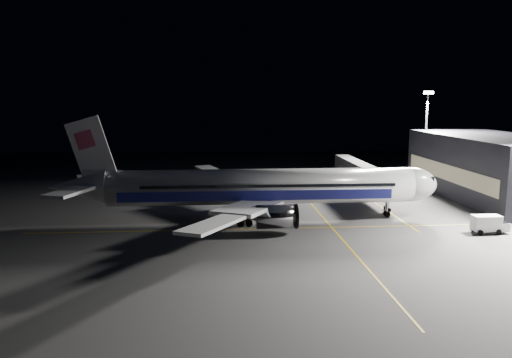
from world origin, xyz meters
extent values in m
plane|color=#4C4C4F|center=(0.00, 0.00, 0.00)|extent=(200.00, 200.00, 0.00)
cube|color=gold|center=(10.00, 0.00, 0.01)|extent=(0.25, 80.00, 0.01)
cube|color=gold|center=(0.00, -6.00, 0.01)|extent=(70.00, 0.25, 0.01)
cube|color=gold|center=(22.00, 10.00, 0.01)|extent=(0.25, 40.00, 0.01)
cylinder|color=silver|center=(0.00, 0.00, 5.30)|extent=(48.00, 5.60, 5.60)
ellipsoid|color=silver|center=(24.00, 0.00, 5.30)|extent=(8.96, 5.60, 5.60)
cube|color=black|center=(26.30, 0.00, 6.30)|extent=(2.20, 3.40, 0.90)
cone|color=silver|center=(-28.50, 0.00, 5.60)|extent=(9.00, 5.49, 5.49)
cube|color=navy|center=(-1.00, 2.78, 4.40)|extent=(42.24, 0.25, 1.50)
cube|color=navy|center=(-1.00, -2.78, 4.40)|extent=(42.24, 0.25, 1.50)
cube|color=silver|center=(-2.50, 8.00, 3.70)|extent=(11.36, 15.23, 1.53)
cube|color=silver|center=(-2.50, -8.00, 3.70)|extent=(11.36, 15.23, 1.53)
cube|color=silver|center=(-7.50, 20.50, 4.57)|extent=(8.57, 13.22, 1.31)
cube|color=silver|center=(-7.50, -20.50, 4.57)|extent=(8.57, 13.22, 1.31)
cube|color=silver|center=(-28.00, 5.20, 5.90)|extent=(6.20, 9.67, 0.45)
cube|color=silver|center=(-28.00, -5.20, 5.90)|extent=(6.20, 9.67, 0.45)
cube|color=white|center=(-26.20, 0.00, 11.50)|extent=(7.53, 0.40, 10.28)
cube|color=#C44267|center=(-27.00, 0.00, 12.90)|extent=(3.22, 0.55, 3.22)
cylinder|color=#B7B7BF|center=(1.20, 9.00, 2.55)|extent=(5.60, 3.40, 3.40)
cylinder|color=#B7B7BF|center=(1.20, -9.00, 2.55)|extent=(5.60, 3.40, 3.40)
cylinder|color=#9999A0|center=(20.50, 0.00, 1.25)|extent=(0.26, 0.26, 2.50)
cylinder|color=black|center=(20.50, 0.00, 0.45)|extent=(0.90, 0.70, 0.90)
cylinder|color=#9999A0|center=(-3.00, 4.30, 1.25)|extent=(0.26, 0.26, 2.50)
cylinder|color=#9999A0|center=(-3.00, -4.30, 1.25)|extent=(0.26, 0.26, 2.50)
cylinder|color=black|center=(-3.00, 4.30, 0.55)|extent=(1.10, 1.60, 1.10)
cylinder|color=black|center=(-3.00, -4.30, 0.55)|extent=(1.10, 1.60, 1.10)
cube|color=black|center=(46.00, 14.00, 6.00)|extent=(18.00, 40.00, 12.00)
cube|color=brown|center=(36.95, 14.00, 5.00)|extent=(0.15, 36.00, 3.00)
cube|color=#B2B2B7|center=(22.00, 20.05, 4.60)|extent=(3.00, 33.90, 2.80)
cube|color=#B2B2B7|center=(22.00, 4.20, 4.60)|extent=(3.60, 3.20, 3.40)
cylinder|color=#9999A0|center=(22.00, 4.20, 1.55)|extent=(0.70, 0.70, 3.10)
cylinder|color=black|center=(22.00, 3.30, 0.35)|extent=(0.70, 0.30, 0.70)
cylinder|color=black|center=(22.00, 5.10, 0.35)|extent=(0.70, 0.30, 0.70)
cylinder|color=#59595E|center=(40.00, 32.00, 10.00)|extent=(0.44, 0.44, 20.00)
cube|color=#59595E|center=(40.00, 32.00, 20.30)|extent=(2.40, 0.50, 0.80)
cube|color=white|center=(40.00, 31.65, 20.30)|extent=(2.20, 0.15, 0.60)
cube|color=white|center=(31.33, -10.80, 1.52)|extent=(3.94, 2.01, 2.15)
cube|color=white|center=(33.69, -10.77, 0.93)|extent=(1.59, 1.88, 1.18)
cube|color=black|center=(33.69, -10.77, 1.42)|extent=(1.20, 1.68, 0.49)
cylinder|color=black|center=(32.69, -9.76, 0.39)|extent=(0.79, 0.25, 0.78)
cylinder|color=black|center=(32.72, -11.81, 0.39)|extent=(0.79, 0.25, 0.78)
cylinder|color=black|center=(29.95, -9.79, 0.39)|extent=(0.79, 0.25, 0.78)
cylinder|color=black|center=(29.98, -11.85, 0.39)|extent=(0.79, 0.25, 0.78)
cube|color=black|center=(-8.33, 21.34, 0.77)|extent=(2.87, 2.38, 1.13)
cube|color=black|center=(-8.33, 21.34, 1.49)|extent=(1.35, 1.35, 0.62)
sphere|color=#FFF2CC|center=(-8.48, 20.40, 0.77)|extent=(0.27, 0.27, 0.27)
sphere|color=#FFF2CC|center=(-7.54, 20.81, 0.77)|extent=(0.27, 0.27, 0.27)
cylinder|color=black|center=(-7.82, 22.50, 0.31)|extent=(0.65, 0.45, 0.62)
cylinder|color=black|center=(-7.14, 20.90, 0.31)|extent=(0.65, 0.45, 0.62)
cylinder|color=black|center=(-9.52, 21.78, 0.31)|extent=(0.65, 0.45, 0.62)
cylinder|color=black|center=(-8.83, 20.18, 0.31)|extent=(0.65, 0.45, 0.62)
cone|color=orange|center=(-2.97, 4.00, 0.34)|extent=(0.46, 0.46, 0.68)
cone|color=orange|center=(0.23, 14.00, 0.27)|extent=(0.36, 0.36, 0.55)
cone|color=orange|center=(1.39, 4.36, 0.29)|extent=(0.38, 0.38, 0.57)
camera|label=1|loc=(-6.82, -77.47, 19.28)|focal=35.00mm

